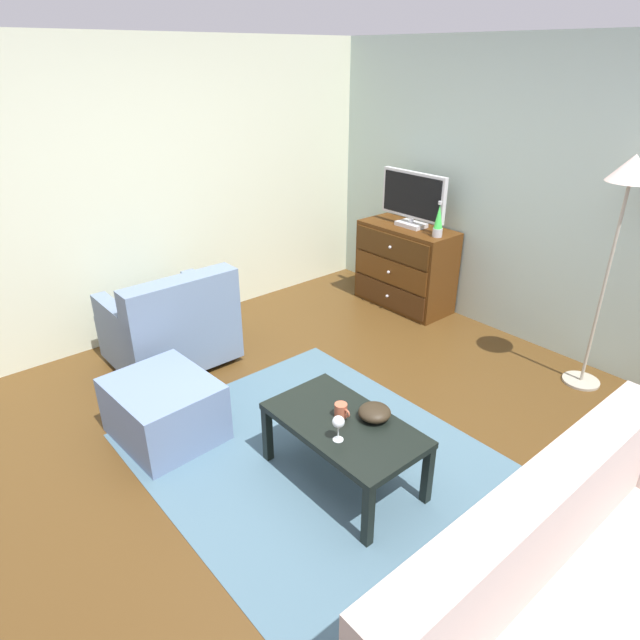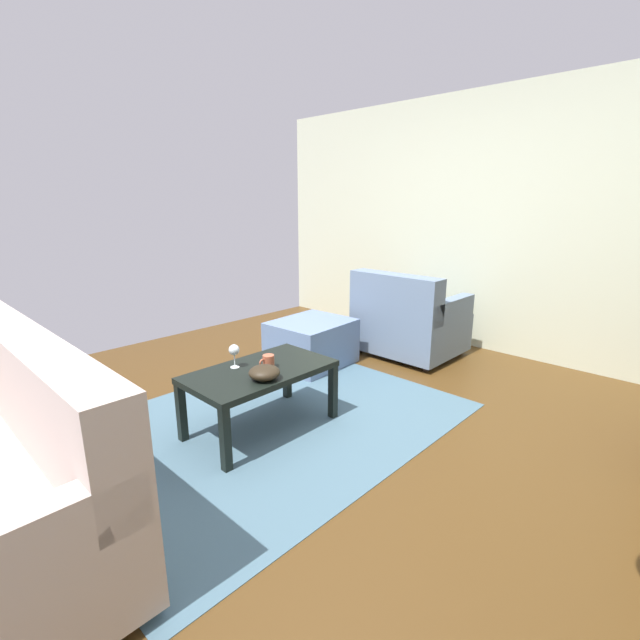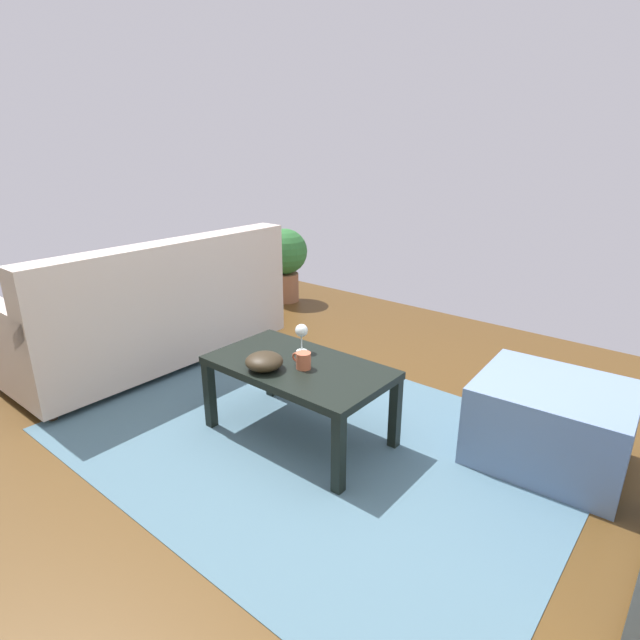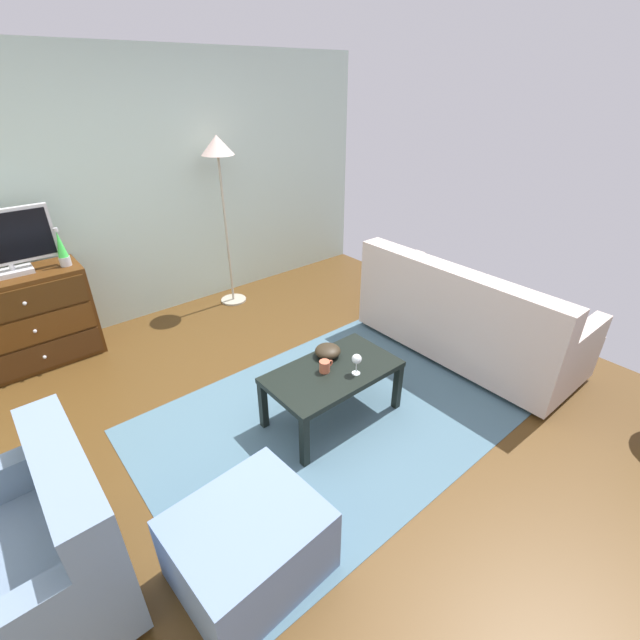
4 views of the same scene
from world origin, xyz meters
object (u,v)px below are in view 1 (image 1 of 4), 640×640
dresser (405,267)px  mug (341,410)px  tv (413,198)px  standing_lamp (627,192)px  lava_lamp (438,221)px  ottoman (164,409)px  bowl_decorative (375,412)px  couch_large (581,624)px  coffee_table (344,429)px  armchair (172,327)px  wine_glass (338,423)px

dresser → mug: 2.65m
tv → standing_lamp: bearing=-2.2°
dresser → lava_lamp: lava_lamp is taller
ottoman → lava_lamp: bearing=90.4°
dresser → bowl_decorative: (1.60, -2.08, 0.05)m
couch_large → coffee_table: bearing=175.9°
coffee_table → standing_lamp: standing_lamp is taller
tv → armchair: size_ratio=0.81×
dresser → tv: 0.69m
coffee_table → bowl_decorative: 0.21m
armchair → wine_glass: bearing=-0.3°
ottoman → armchair: bearing=149.4°
coffee_table → wine_glass: 0.24m
lava_lamp → couch_large: 3.53m
coffee_table → couch_large: couch_large is taller
tv → couch_large: 3.88m
ottoman → tv: bearing=97.8°
mug → couch_large: bearing=-4.9°
lava_lamp → ottoman: bearing=-89.6°
dresser → couch_large: size_ratio=0.51×
bowl_decorative → mug: bearing=-136.7°
lava_lamp → armchair: (-0.82, -2.32, -0.64)m
tv → couch_large: bearing=-38.5°
tv → armchair: bearing=-100.5°
dresser → lava_lamp: bearing=-6.3°
lava_lamp → bowl_decorative: bearing=-59.3°
wine_glass → armchair: size_ratio=0.17×
bowl_decorative → armchair: 2.05m
coffee_table → mug: bearing=155.8°
bowl_decorative → armchair: size_ratio=0.21×
dresser → mug: size_ratio=8.62×
wine_glass → coffee_table: bearing=125.7°
wine_glass → standing_lamp: bearing=82.1°
lava_lamp → couch_large: bearing=-41.4°
tv → armchair: 2.54m
bowl_decorative → standing_lamp: standing_lamp is taller
dresser → mug: (1.46, -2.21, 0.05)m
mug → couch_large: (1.54, -0.13, -0.12)m
coffee_table → mug: mug is taller
coffee_table → couch_large: bearing=-4.1°
mug → tv: bearing=122.8°
bowl_decorative → tv: bearing=127.0°
wine_glass → ottoman: wine_glass is taller
coffee_table → bowl_decorative: bowl_decorative is taller
couch_large → armchair: 3.42m
coffee_table → couch_large: size_ratio=0.49×
bowl_decorative → ottoman: bearing=-146.8°
wine_glass → couch_large: size_ratio=0.08×
dresser → armchair: 2.40m
armchair → ottoman: size_ratio=1.31×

